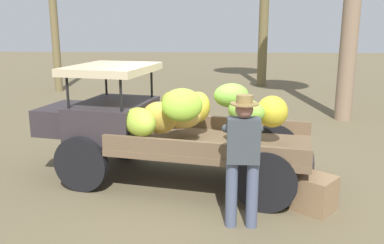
% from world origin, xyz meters
% --- Properties ---
extents(ground_plane, '(60.00, 60.00, 0.00)m').
position_xyz_m(ground_plane, '(0.00, 0.00, 0.00)').
color(ground_plane, brown).
extents(truck, '(4.64, 2.49, 1.87)m').
position_xyz_m(truck, '(0.72, 0.00, 0.94)').
color(truck, '#312A2E').
rests_on(truck, ground).
extents(farmer, '(0.53, 0.46, 1.71)m').
position_xyz_m(farmer, '(-0.53, 1.59, 0.98)').
color(farmer, '#4E5871').
rests_on(farmer, ground).
extents(wooden_crate, '(0.70, 0.70, 0.49)m').
position_xyz_m(wooden_crate, '(-1.58, 1.07, 0.24)').
color(wooden_crate, '#8C6C4B').
rests_on(wooden_crate, ground).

